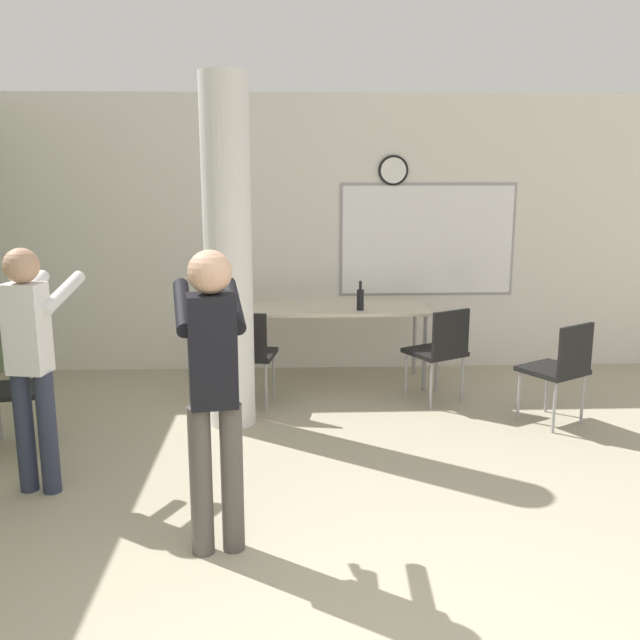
# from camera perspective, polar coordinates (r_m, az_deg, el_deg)

# --- Properties ---
(wall_back) EXTENTS (8.00, 0.15, 2.80)m
(wall_back) POSITION_cam_1_polar(r_m,az_deg,el_deg) (7.38, 1.20, 6.83)
(wall_back) COLOR silver
(wall_back) RESTS_ON ground_plane
(support_pillar) EXTENTS (0.38, 0.38, 2.80)m
(support_pillar) POSITION_cam_1_polar(r_m,az_deg,el_deg) (5.72, -7.37, 5.14)
(support_pillar) COLOR white
(support_pillar) RESTS_ON ground_plane
(folding_table) EXTENTS (1.80, 0.67, 0.76)m
(folding_table) POSITION_cam_1_polar(r_m,az_deg,el_deg) (6.89, 1.12, 0.62)
(folding_table) COLOR beige
(folding_table) RESTS_ON ground_plane
(bottle_on_table) EXTENTS (0.07, 0.07, 0.28)m
(bottle_on_table) POSITION_cam_1_polar(r_m,az_deg,el_deg) (6.73, 3.24, 1.69)
(bottle_on_table) COLOR black
(bottle_on_table) RESTS_ON folding_table
(chair_table_left) EXTENTS (0.51, 0.51, 0.87)m
(chair_table_left) POSITION_cam_1_polar(r_m,az_deg,el_deg) (6.30, -5.81, -2.40)
(chair_table_left) COLOR black
(chair_table_left) RESTS_ON ground_plane
(chair_by_left_wall) EXTENTS (0.51, 0.51, 0.87)m
(chair_by_left_wall) POSITION_cam_1_polar(r_m,az_deg,el_deg) (5.83, -23.83, -4.63)
(chair_by_left_wall) COLOR black
(chair_by_left_wall) RESTS_ON ground_plane
(chair_mid_room) EXTENTS (0.61, 0.61, 0.87)m
(chair_mid_room) POSITION_cam_1_polar(r_m,az_deg,el_deg) (6.13, 18.66, -3.44)
(chair_mid_room) COLOR black
(chair_mid_room) RESTS_ON ground_plane
(chair_table_right) EXTENTS (0.60, 0.60, 0.87)m
(chair_table_right) POSITION_cam_1_polar(r_m,az_deg,el_deg) (6.45, 9.59, -2.17)
(chair_table_right) COLOR black
(chair_table_right) RESTS_ON ground_plane
(person_watching_back) EXTENTS (0.44, 0.62, 1.61)m
(person_watching_back) POSITION_cam_1_polar(r_m,az_deg,el_deg) (4.89, -22.10, -2.33)
(person_watching_back) COLOR #2D3347
(person_watching_back) RESTS_ON ground_plane
(person_playing_front) EXTENTS (0.45, 0.65, 1.68)m
(person_playing_front) POSITION_cam_1_polar(r_m,az_deg,el_deg) (3.84, -8.57, -4.67)
(person_playing_front) COLOR #514C47
(person_playing_front) RESTS_ON ground_plane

